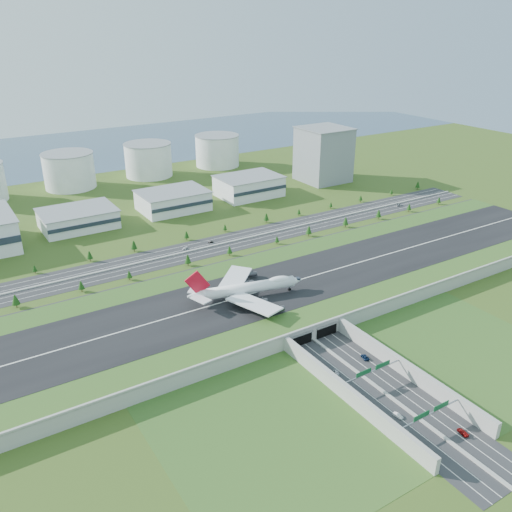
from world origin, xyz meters
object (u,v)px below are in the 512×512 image
car_2 (365,357)px  car_5 (211,242)px  car_6 (399,205)px  office_tower (323,155)px  car_0 (336,372)px  car_7 (185,248)px  car_1 (398,415)px  boeing_747 (247,288)px  car_3 (463,432)px

car_2 → car_5: car_2 is taller
car_2 → car_6: bearing=-125.7°
office_tower → car_6: 109.46m
car_0 → car_7: bearing=105.2°
car_2 → office_tower: bearing=-110.9°
car_1 → car_7: (1.07, 219.45, -0.05)m
car_5 → boeing_747: bearing=4.8°
boeing_747 → car_7: (7.64, 103.20, -13.46)m
car_6 → car_7: bearing=106.1°
car_3 → car_7: (-14.34, 241.33, -0.10)m
car_3 → car_5: (8.01, 241.88, -0.14)m
office_tower → boeing_747: office_tower is taller
car_0 → car_3: bearing=-57.1°
car_2 → car_0: bearing=19.8°
car_2 → car_3: bearing=101.1°
office_tower → car_0: size_ratio=11.18×
car_3 → boeing_747: bearing=-70.7°
car_0 → car_2: bearing=22.5°
car_6 → car_7: 212.28m
car_6 → car_7: size_ratio=1.21×
car_5 → car_7: 22.35m
car_5 → car_7: bearing=-67.7°
office_tower → car_3: size_ratio=9.64×
car_0 → car_7: car_0 is taller
car_0 → car_5: car_0 is taller
car_3 → car_5: size_ratio=1.37×
car_1 → car_0: bearing=84.9°
office_tower → car_3: 387.07m
car_0 → car_1: 38.70m
office_tower → car_0: office_tower is taller
office_tower → car_2: size_ratio=9.55×
car_0 → office_tower: bearing=69.1°
car_1 → car_6: bearing=35.3°
office_tower → car_7: 227.72m
car_7 → car_0: bearing=-22.6°
boeing_747 → car_2: bearing=-58.8°
car_7 → car_3: bearing=-18.0°
car_0 → car_2: (20.79, 2.22, -0.04)m
car_1 → boeing_747: bearing=84.3°
car_5 → car_6: 190.01m
car_5 → car_0: bearing=12.8°
car_3 → car_6: size_ratio=0.94×
car_1 → car_5: (23.41, 220.00, -0.09)m
office_tower → car_7: size_ratio=10.92×
boeing_747 → car_3: bearing=-68.0°
car_0 → car_5: 183.23m
car_6 → car_1: bearing=153.6°
car_5 → car_7: size_ratio=0.83×
boeing_747 → car_1: 117.21m
office_tower → car_5: (-183.30, -93.56, -26.70)m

